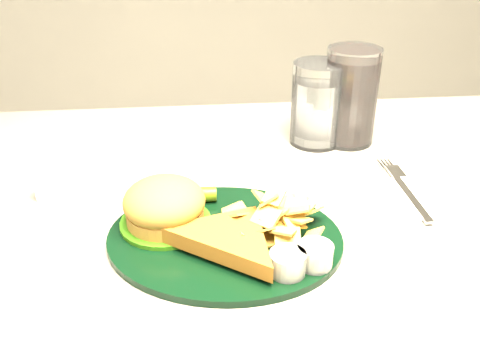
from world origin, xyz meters
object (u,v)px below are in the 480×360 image
object	(u,v)px
fork_napkin	(409,195)
water_glass	(318,104)
cola_glass	(351,96)
dinner_plate	(224,219)

from	to	relation	value
fork_napkin	water_glass	bearing A→B (deg)	113.65
cola_glass	fork_napkin	bearing A→B (deg)	-79.94
cola_glass	dinner_plate	bearing A→B (deg)	-129.58
dinner_plate	fork_napkin	bearing A→B (deg)	27.48
cola_glass	fork_napkin	distance (m)	0.20
water_glass	cola_glass	distance (m)	0.05
water_glass	fork_napkin	xyz separation A→B (m)	(0.08, -0.19, -0.06)
fork_napkin	cola_glass	bearing A→B (deg)	99.61
dinner_plate	water_glass	bearing A→B (deg)	68.95
dinner_plate	water_glass	distance (m)	0.31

